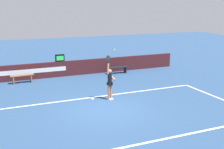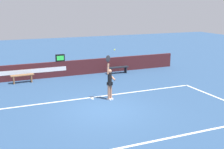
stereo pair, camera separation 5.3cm
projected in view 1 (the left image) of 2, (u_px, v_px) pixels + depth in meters
ground_plane at (105, 110)px, 13.20m from camera, size 60.00×60.00×0.00m
court_lines at (112, 116)px, 12.48m from camera, size 12.10×5.64×0.00m
back_wall at (66, 69)px, 19.32m from camera, size 16.35×0.17×1.02m
speed_display at (60, 58)px, 19.00m from camera, size 0.60×0.14×0.47m
tennis_player at (110, 82)px, 14.40m from camera, size 0.50×0.47×2.30m
tennis_ball at (114, 50)px, 14.22m from camera, size 0.07×0.07×0.07m
courtside_bench_near at (22, 77)px, 17.63m from camera, size 1.39×0.43×0.51m
courtside_bench_far at (118, 68)px, 20.08m from camera, size 1.47×0.38×0.47m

